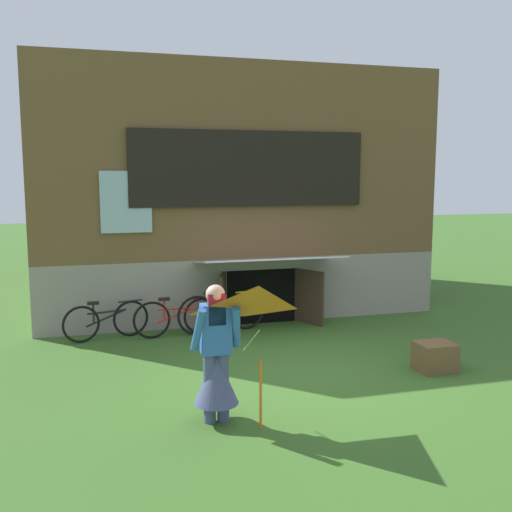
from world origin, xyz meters
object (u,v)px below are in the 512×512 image
at_px(bicycle_yellow, 222,312).
at_px(wooden_crate, 435,357).
at_px(kite, 259,326).
at_px(person, 216,365).
at_px(bicycle_black, 106,320).
at_px(bicycle_red, 177,317).

height_order(bicycle_yellow, wooden_crate, bicycle_yellow).
distance_m(kite, wooden_crate, 3.64).
xyz_separation_m(kite, bicycle_yellow, (0.58, 4.47, -0.90)).
bearing_deg(wooden_crate, person, -165.36).
bearing_deg(bicycle_yellow, bicycle_black, 169.95).
distance_m(person, bicycle_yellow, 3.99).
bearing_deg(bicycle_black, bicycle_yellow, -15.50).
relative_size(person, wooden_crate, 3.01).
height_order(kite, wooden_crate, kite).
distance_m(bicycle_red, bicycle_black, 1.23).
distance_m(bicycle_black, wooden_crate, 5.52).
bearing_deg(bicycle_red, bicycle_yellow, 0.30).
height_order(kite, bicycle_red, kite).
height_order(kite, bicycle_black, kite).
distance_m(bicycle_yellow, wooden_crate, 3.92).
bearing_deg(person, bicycle_black, 100.92).
distance_m(person, bicycle_black, 4.11).
relative_size(person, bicycle_black, 1.09).
distance_m(bicycle_red, wooden_crate, 4.47).
xyz_separation_m(bicycle_black, wooden_crate, (4.62, -3.03, -0.13)).
height_order(kite, bicycle_yellow, kite).
bearing_deg(bicycle_red, bicycle_black, 169.70).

